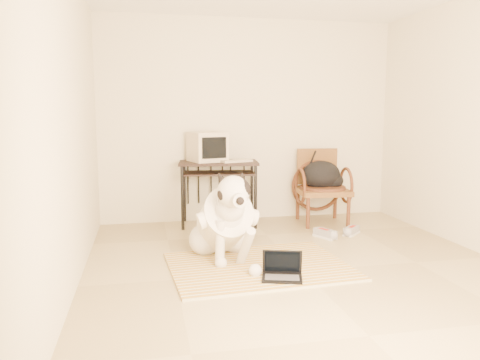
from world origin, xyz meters
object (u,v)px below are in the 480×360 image
object	(u,v)px
rattan_chair	(321,186)
laptop	(282,271)
backpack	(323,176)
pc_tower	(234,208)
crt_monitor	(208,147)
dog	(225,222)
computer_desk	(219,171)

from	to	relation	value
rattan_chair	laptop	bearing A→B (deg)	-119.77
rattan_chair	backpack	bearing A→B (deg)	-46.03
pc_tower	backpack	bearing A→B (deg)	-8.81
crt_monitor	rattan_chair	bearing A→B (deg)	-5.89
dog	rattan_chair	bearing A→B (deg)	40.71
crt_monitor	backpack	distance (m)	1.57
pc_tower	rattan_chair	xyz separation A→B (m)	(1.16, -0.17, 0.28)
pc_tower	rattan_chair	size ratio (longest dim) A/B	0.50
computer_desk	laptop	bearing A→B (deg)	-84.15
dog	rattan_chair	size ratio (longest dim) A/B	1.35
laptop	backpack	world-z (taller)	backpack
crt_monitor	pc_tower	distance (m)	0.88
dog	rattan_chair	xyz separation A→B (m)	(1.54, 1.33, 0.11)
dog	backpack	size ratio (longest dim) A/B	2.36
dog	computer_desk	bearing A→B (deg)	83.03
crt_monitor	backpack	size ratio (longest dim) A/B	0.93
backpack	laptop	bearing A→B (deg)	-120.18
rattan_chair	crt_monitor	bearing A→B (deg)	174.11
computer_desk	dog	bearing A→B (deg)	-96.97
rattan_chair	backpack	size ratio (longest dim) A/B	1.75
dog	pc_tower	xyz separation A→B (m)	(0.38, 1.49, -0.17)
backpack	crt_monitor	bearing A→B (deg)	173.69
computer_desk	rattan_chair	world-z (taller)	rattan_chair
computer_desk	crt_monitor	distance (m)	0.34
dog	computer_desk	distance (m)	1.49
dog	crt_monitor	size ratio (longest dim) A/B	2.53
crt_monitor	pc_tower	size ratio (longest dim) A/B	1.07
computer_desk	crt_monitor	xyz separation A→B (m)	(-0.14, 0.04, 0.31)
dog	pc_tower	bearing A→B (deg)	75.56
computer_desk	rattan_chair	xyz separation A→B (m)	(1.37, -0.11, -0.23)
laptop	crt_monitor	size ratio (longest dim) A/B	0.78
computer_desk	backpack	bearing A→B (deg)	-5.28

